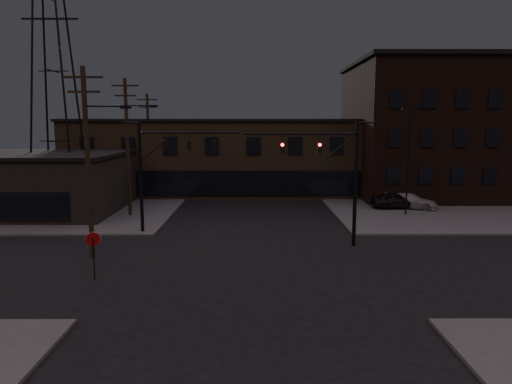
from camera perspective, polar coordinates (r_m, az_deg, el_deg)
ground at (r=25.40m, az=-0.37°, el=-9.41°), size 140.00×140.00×0.00m
sidewalk_ne at (r=51.69m, az=24.89°, el=-0.88°), size 30.00×30.00×0.15m
sidewalk_nw at (r=51.75m, az=-25.46°, el=-0.91°), size 30.00×30.00×0.15m
building_row at (r=52.30m, az=-0.30°, el=4.35°), size 40.00×12.00×8.00m
building_right at (r=54.75m, az=23.58°, el=6.97°), size 22.00×16.00×14.00m
building_left at (r=45.21m, az=-26.57°, el=0.87°), size 16.00×12.00×5.00m
traffic_signal_near at (r=29.29m, az=10.20°, el=2.73°), size 7.12×0.24×8.00m
traffic_signal_far at (r=32.99m, az=-12.11°, el=3.46°), size 7.12×0.24×8.00m
stop_sign at (r=24.34m, az=-19.69°, el=-6.19°), size 0.72×0.33×2.48m
utility_pole_near at (r=27.90m, az=-20.18°, el=4.00°), size 3.70×0.28×11.00m
utility_pole_mid at (r=39.61m, az=-15.68°, el=5.77°), size 3.70×0.28×11.50m
utility_pole_far at (r=51.52m, az=-13.27°, el=6.04°), size 2.20×0.28×11.00m
transmission_tower at (r=46.10m, az=-24.01°, el=13.64°), size 7.00×7.00×25.00m
lot_light_a at (r=40.36m, az=18.54°, el=4.81°), size 1.50×0.28×9.14m
lot_light_b at (r=47.19m, az=23.53°, el=5.02°), size 1.50×0.28×9.14m
parked_car_lot_a at (r=43.54m, az=17.01°, el=-1.00°), size 4.37×1.83×1.48m
parked_car_lot_b at (r=44.01m, az=18.75°, el=-1.07°), size 5.02×3.73×1.35m
car_crossing at (r=48.82m, az=-0.63°, el=0.11°), size 1.89×4.22×1.34m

